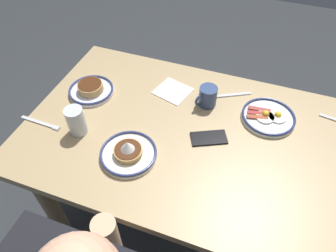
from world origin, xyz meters
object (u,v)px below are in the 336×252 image
Objects in this scene: plate_near_main at (268,117)px; tea_spoon at (224,96)px; plate_center_pancakes at (91,89)px; drinking_glass at (77,122)px; plate_far_companion at (128,153)px; coffee_mug at (207,96)px; fork_far at (41,123)px; paper_napkin at (173,91)px; cell_phone at (209,139)px.

plate_near_main reaches higher than tea_spoon.
plate_center_pancakes is 1.70× the size of drinking_glass.
plate_center_pancakes is 0.94× the size of plate_far_companion.
fork_far is at bearing 29.27° from coffee_mug.
coffee_mug is at bearing 51.50° from tea_spoon.
paper_napkin is at bearing -140.15° from fork_far.
tea_spoon reaches higher than paper_napkin.
drinking_glass reaches higher than fork_far.
plate_near_main is 1.10× the size of plate_center_pancakes.
plate_center_pancakes is 1.14× the size of tea_spoon.
plate_near_main reaches higher than fork_far.
plate_far_companion is 1.81× the size of drinking_glass.
plate_near_main is at bearing -155.10° from drinking_glass.
plate_center_pancakes is at bearing 21.05° from paper_napkin.
plate_center_pancakes is 1.07× the size of fork_far.
coffee_mug is (-0.21, -0.38, 0.03)m from plate_far_companion.
cell_phone reaches higher than fork_far.
plate_center_pancakes is 0.38m from paper_napkin.
drinking_glass is at bearing -10.71° from cell_phone.
coffee_mug is at bearing -150.73° from fork_far.
plate_center_pancakes is 1.38× the size of paper_napkin.
plate_center_pancakes is 0.27m from fork_far.
tea_spoon is (-0.06, -0.08, -0.04)m from coffee_mug.
drinking_glass is 0.63× the size of fork_far.
plate_near_main is 0.61m from plate_far_companion.
plate_near_main is at bearing -172.37° from plate_center_pancakes.
paper_napkin is (-0.35, -0.14, -0.02)m from plate_center_pancakes.
plate_far_companion reaches higher than cell_phone.
tea_spoon is at bearing -148.07° from fork_far.
plate_far_companion reaches higher than fork_far.
paper_napkin is (-0.04, -0.41, -0.02)m from plate_far_companion.
plate_near_main is 1.17× the size of fork_far.
tea_spoon is at bearing -128.50° from coffee_mug.
coffee_mug reaches higher than plate_near_main.
plate_far_companion is at bearing 8.53° from cell_phone.
plate_far_companion is at bearing 169.57° from drinking_glass.
paper_napkin is at bearing -10.09° from coffee_mug.
plate_near_main is at bearing -179.86° from coffee_mug.
plate_far_companion is 0.41m from paper_napkin.
fork_far is (0.90, 0.35, -0.01)m from plate_near_main.
plate_near_main is 1.52× the size of paper_napkin.
tea_spoon is (-0.51, -0.41, -0.05)m from drinking_glass.
plate_far_companion is (0.48, 0.38, 0.01)m from plate_near_main.
paper_napkin is at bearing -3.85° from plate_near_main.
plate_far_companion is at bearing 59.56° from tea_spoon.
plate_near_main is at bearing -158.58° from fork_far.
plate_center_pancakes is at bearing 11.42° from coffee_mug.
drinking_glass is at bearing 52.31° from paper_napkin.
paper_napkin is at bearing -158.95° from plate_center_pancakes.
fork_far is (0.10, 0.25, -0.02)m from plate_center_pancakes.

